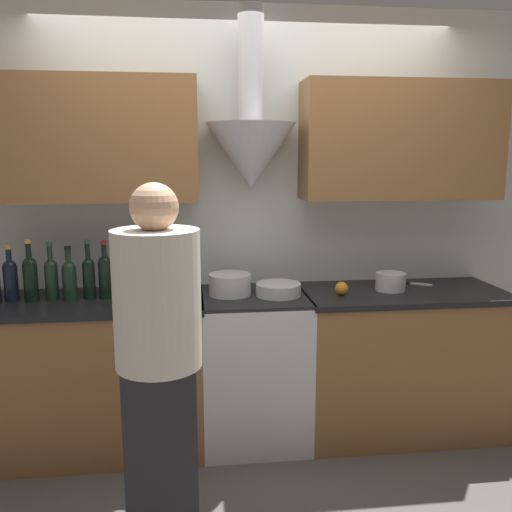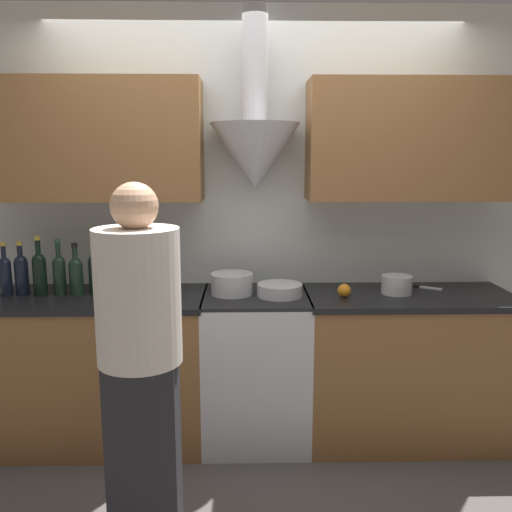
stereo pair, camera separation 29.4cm
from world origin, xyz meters
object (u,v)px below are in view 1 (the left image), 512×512
(wine_bottle_3, at_px, (51,277))
(person_foreground_left, at_px, (159,361))
(wine_bottle_4, at_px, (69,278))
(wine_bottle_6, at_px, (105,274))
(saucepan, at_px, (391,282))
(wine_bottle_5, at_px, (89,276))
(orange_fruit, at_px, (342,288))
(wine_bottle_7, at_px, (124,275))
(wine_bottle_2, at_px, (30,276))
(stock_pot, at_px, (230,284))
(wine_bottle_1, at_px, (10,278))
(mixing_bowl, at_px, (278,289))
(stove_range, at_px, (254,367))

(wine_bottle_3, xyz_separation_m, person_foreground_left, (0.65, -0.97, -0.15))
(wine_bottle_4, xyz_separation_m, wine_bottle_6, (0.20, 0.01, 0.01))
(wine_bottle_4, distance_m, person_foreground_left, 1.11)
(wine_bottle_6, height_order, saucepan, wine_bottle_6)
(wine_bottle_5, xyz_separation_m, orange_fruit, (1.46, -0.09, -0.10))
(wine_bottle_5, xyz_separation_m, wine_bottle_7, (0.19, -0.01, -0.00))
(wine_bottle_3, bearing_deg, wine_bottle_7, -1.63)
(wine_bottle_2, xyz_separation_m, wine_bottle_3, (0.11, 0.01, -0.01))
(wine_bottle_7, distance_m, stock_pot, 0.61)
(wine_bottle_7, distance_m, person_foreground_left, 1.00)
(wine_bottle_1, relative_size, wine_bottle_4, 1.02)
(orange_fruit, bearing_deg, stock_pot, 172.67)
(person_foreground_left, bearing_deg, wine_bottle_5, 114.57)
(stock_pot, bearing_deg, person_foreground_left, -110.54)
(orange_fruit, bearing_deg, person_foreground_left, -139.08)
(stock_pot, xyz_separation_m, orange_fruit, (0.65, -0.08, -0.02))
(wine_bottle_3, distance_m, stock_pot, 1.01)
(mixing_bowl, bearing_deg, wine_bottle_5, 176.84)
(wine_bottle_1, relative_size, person_foreground_left, 0.20)
(wine_bottle_6, height_order, wine_bottle_7, same)
(wine_bottle_2, bearing_deg, orange_fruit, -2.67)
(wine_bottle_2, relative_size, wine_bottle_6, 1.04)
(wine_bottle_5, bearing_deg, orange_fruit, -3.63)
(wine_bottle_6, xyz_separation_m, mixing_bowl, (0.99, -0.06, -0.10))
(wine_bottle_3, bearing_deg, stock_pot, -0.62)
(wine_bottle_7, bearing_deg, mixing_bowl, -3.27)
(mixing_bowl, bearing_deg, orange_fruit, -5.01)
(wine_bottle_4, relative_size, wine_bottle_7, 0.92)
(wine_bottle_4, distance_m, stock_pot, 0.91)
(stove_range, bearing_deg, stock_pot, 173.14)
(wine_bottle_6, height_order, person_foreground_left, person_foreground_left)
(wine_bottle_2, height_order, wine_bottle_4, wine_bottle_2)
(wine_bottle_2, relative_size, person_foreground_left, 0.22)
(saucepan, xyz_separation_m, person_foreground_left, (-1.34, -0.95, -0.08))
(wine_bottle_4, relative_size, stock_pot, 1.25)
(wine_bottle_2, bearing_deg, wine_bottle_1, 170.38)
(mixing_bowl, bearing_deg, wine_bottle_4, 177.86)
(wine_bottle_1, distance_m, orange_fruit, 1.89)
(wine_bottle_2, bearing_deg, person_foreground_left, -51.64)
(wine_bottle_2, relative_size, wine_bottle_5, 1.03)
(wine_bottle_4, height_order, stock_pot, wine_bottle_4)
(wine_bottle_3, bearing_deg, wine_bottle_5, -0.68)
(wine_bottle_3, relative_size, wine_bottle_6, 0.98)
(stove_range, height_order, wine_bottle_2, wine_bottle_2)
(wine_bottle_5, xyz_separation_m, mixing_bowl, (1.08, -0.06, -0.10))
(wine_bottle_4, bearing_deg, wine_bottle_6, 3.74)
(wine_bottle_5, relative_size, mixing_bowl, 1.29)
(wine_bottle_5, distance_m, orange_fruit, 1.46)
(wine_bottle_5, bearing_deg, saucepan, -0.62)
(wine_bottle_6, relative_size, person_foreground_left, 0.21)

